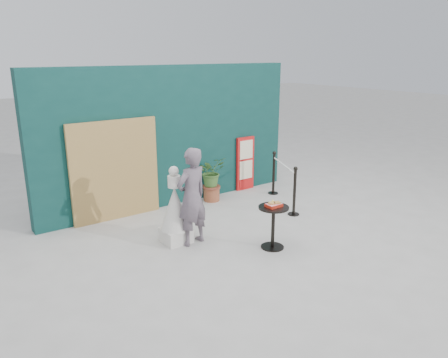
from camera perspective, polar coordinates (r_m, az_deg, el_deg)
ground at (r=7.53m, az=5.41°, el=-9.42°), size 60.00×60.00×0.00m
back_wall at (r=9.55m, az=-6.89°, el=5.56°), size 6.00×0.30×3.00m
bamboo_fence at (r=8.89m, az=-14.02°, el=1.07°), size 1.80×0.08×2.00m
woman at (r=7.52m, az=-4.24°, el=-2.33°), size 0.70×0.53×1.73m
menu_board at (r=10.60m, az=2.79°, el=2.03°), size 0.50×0.07×1.30m
statue at (r=7.70m, az=-6.41°, el=-4.27°), size 0.54×0.54×1.39m
cafe_table at (r=7.50m, az=6.45°, el=-5.42°), size 0.52×0.52×0.75m
food_basket at (r=7.40m, az=6.52°, el=-3.33°), size 0.26×0.19×0.11m
planter at (r=9.78m, az=-1.66°, el=0.43°), size 0.59×0.52×1.01m
stanchion_barrier at (r=9.71m, az=7.76°, el=-0.41°), size 0.84×1.54×1.03m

